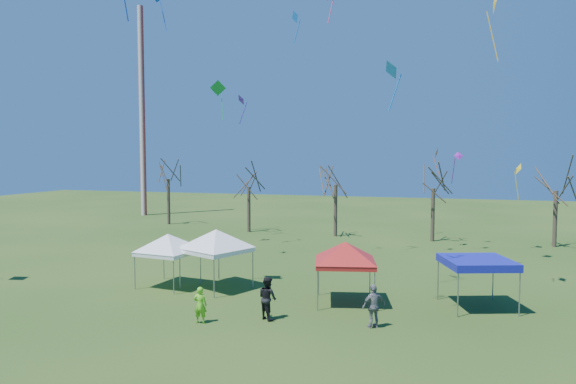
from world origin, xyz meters
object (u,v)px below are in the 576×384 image
Objects in this scene: tent_white_mid at (216,233)px; tent_blue at (477,263)px; tent_red at (345,246)px; person_green at (200,305)px; person_dark at (268,298)px; radio_mast at (142,112)px; tree_0 at (168,163)px; tent_white_west at (168,237)px; tree_3 at (434,169)px; person_grey at (374,306)px; tree_1 at (249,171)px; tree_4 at (557,170)px; tree_2 at (336,166)px.

tent_white_mid is 13.37m from tent_blue.
tent_red is 1.03× the size of tent_blue.
person_green is at bearing -72.38° from tent_white_mid.
tent_red reaches higher than person_dark.
radio_mast is at bearing -62.74° from person_green.
tent_blue is at bearing -38.73° from radio_mast.
tree_0 is 33.15m from tent_red.
tent_red is at bearing -2.45° from tent_white_west.
tree_3 is at bearing -7.08° from tree_0.
person_dark is 4.64m from person_grey.
tree_1 is at bearing -33.58° from person_dark.
tree_4 reaches higher than person_grey.
tree_1 reaches higher than tent_blue.
tent_blue is (-7.04, -19.13, -3.90)m from tree_4.
tent_white_mid is 2.15× the size of person_grey.
tree_3 is at bearing -132.67° from person_grey.
tree_1 is 0.96× the size of tree_4.
person_green is at bearing -73.62° from tree_1.
tent_red is at bearing -44.97° from radio_mast.
tree_4 is 26.51m from person_grey.
person_green is (7.52, -25.57, -5.00)m from tree_1.
tree_4 is (36.20, -3.38, -0.43)m from tree_0.
person_green is at bearing -25.83° from person_grey.
tree_1 is 3.98× the size of person_dark.
tent_white_west is 2.75m from tent_white_mid.
tree_3 is at bearing 179.74° from tree_4.
person_grey is (-2.03, -23.44, -5.16)m from tree_3.
tree_1 is 8.42m from tree_2.
tree_0 is 10.47m from tree_1.
person_dark is at bearing -105.77° from tree_3.
tent_red is at bearing -58.09° from tree_1.
tree_3 is (26.88, -3.34, -0.41)m from tree_0.
radio_mast reaches higher than tent_white_mid.
radio_mast is at bearing 135.03° from tent_red.
tent_blue is at bearing -161.48° from person_green.
radio_mast reaches higher than tent_white_west.
tree_1 is 20.84m from tent_white_west.
tree_0 reaches higher than tent_red.
person_grey is (11.73, -3.65, -1.81)m from tent_white_west.
tree_4 is at bearing 40.54° from tent_white_west.
tree_2 is 2.10× the size of tent_red.
person_grey is at bearing -60.86° from tent_red.
tree_3 is 20.83m from tent_red.
tent_red is (-13.16, -20.17, -3.23)m from tree_4.
tent_white_west is (-23.09, -19.74, -3.33)m from tree_4.
tree_3 reaches higher than person_grey.
person_grey is (14.76, -24.05, -4.87)m from tree_1.
tree_4 is 30.56m from tent_white_west.
radio_mast is 47.68m from person_grey.
tree_0 is 2.13× the size of tent_white_mid.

